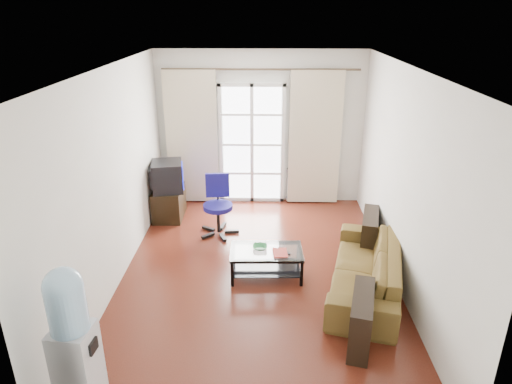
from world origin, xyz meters
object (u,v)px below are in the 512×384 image
Objects in this scene: crt_tv at (166,176)px; task_chair at (218,217)px; water_cooler at (74,347)px; tv_stand at (169,203)px; sofa at (366,269)px; coffee_table at (266,259)px.

crt_tv reaches higher than task_chair.
water_cooler reaches higher than crt_tv.
tv_stand is at bearing 97.21° from water_cooler.
task_chair is at bearing -113.09° from sofa.
coffee_table is 2.45m from tv_stand.
crt_tv is 0.40× the size of water_cooler.
sofa is 3.58m from crt_tv.
tv_stand is 0.46× the size of water_cooler.
water_cooler is (-0.79, -3.58, 0.52)m from task_chair.
task_chair is at bearing -41.54° from crt_tv.
water_cooler is at bearing -107.59° from task_chair.
sofa is 3.53× the size of crt_tv.
tv_stand is (-2.90, 2.09, -0.04)m from sofa.
task_chair is at bearing 83.32° from water_cooler.
water_cooler is at bearing -123.37° from coffee_table.
sofa is 2.51m from task_chair.
coffee_table is 1.45m from task_chair.
tv_stand is 0.50m from crt_tv.
tv_stand is (-1.65, 1.81, 0.01)m from coffee_table.
task_chair reaches higher than tv_stand.
crt_tv is (-2.90, 2.05, 0.46)m from sofa.
coffee_table is at bearing -48.29° from tv_stand.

